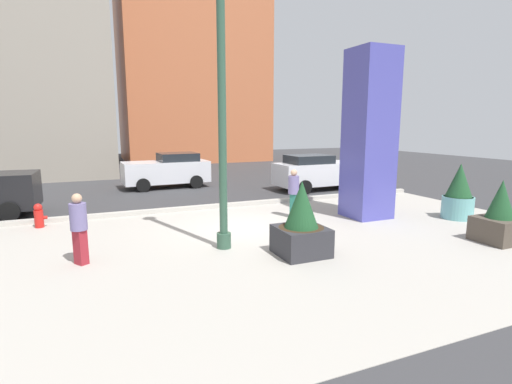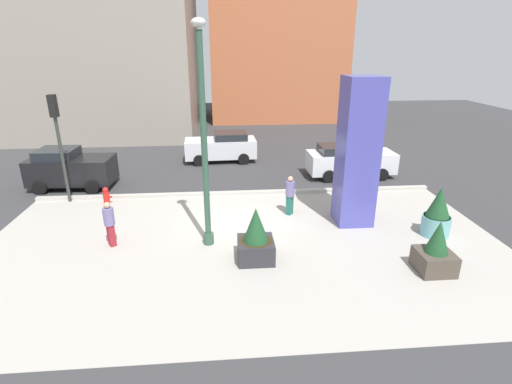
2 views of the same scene
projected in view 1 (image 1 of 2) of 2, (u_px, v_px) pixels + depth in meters
name	position (u px, v px, depth m)	size (l,w,h in m)	color
ground_plane	(210.00, 204.00, 15.41)	(60.00, 60.00, 0.00)	#38383A
plaza_pavement	(276.00, 247.00, 9.97)	(18.00, 10.00, 0.02)	#ADA89E
curb_strip	(216.00, 206.00, 14.60)	(18.00, 0.24, 0.16)	#B7B2A8
lamp_post	(222.00, 106.00, 9.29)	(0.44, 0.44, 7.24)	#335642
art_pillar_blue	(369.00, 135.00, 12.81)	(1.32, 1.32, 5.51)	#4C4CAD
potted_plant_near_left	(459.00, 194.00, 12.88)	(1.00, 1.00, 1.85)	#6BB2B2
potted_plant_curbside	(301.00, 225.00, 9.26)	(1.14, 1.14, 1.80)	#2D2D33
potted_plant_mid_plaza	(499.00, 218.00, 10.29)	(1.05, 1.05, 1.68)	#4C4238
fire_hydrant	(39.00, 216.00, 11.79)	(0.36, 0.26, 0.75)	red
car_intersection	(167.00, 170.00, 19.39)	(4.19, 2.15, 1.70)	silver
car_far_lane	(319.00, 172.00, 18.74)	(4.48, 2.01, 1.68)	silver
pedestrian_crossing	(294.00, 191.00, 13.03)	(0.51, 0.51, 1.63)	#236656
pedestrian_by_curb	(79.00, 226.00, 8.59)	(0.50, 0.50, 1.62)	maroon
highrise_across_street	(189.00, 23.00, 33.61)	(11.79, 9.38, 23.56)	#C66B42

